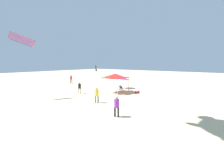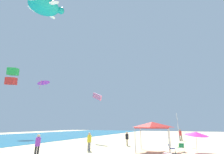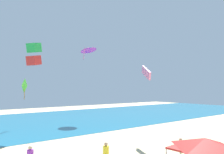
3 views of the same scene
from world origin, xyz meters
TOP-DOWN VIEW (x-y plane):
  - ground at (0.00, 0.00)m, footprint 120.00×120.00m
  - canopy_tent at (-2.93, 2.29)m, footprint 3.10×3.36m
  - beach_umbrella at (-1.77, -1.76)m, footprint 2.24×2.21m
  - folding_chair_right_of_tent at (-2.97, 0.66)m, footprint 0.57×0.65m
  - folding_chair_left_of_tent at (-1.81, -0.22)m, footprint 0.74×0.67m
  - banner_flag at (3.16, 0.02)m, footprint 0.36×0.06m
  - person_by_tent at (-9.63, 10.99)m, footprint 0.48×0.43m
  - person_watching_sky at (0.60, 6.33)m, footprint 0.42×0.41m
  - person_beachcomber at (-5.06, 8.63)m, footprint 0.43×0.43m
  - person_near_umbrella at (10.76, 0.07)m, footprint 0.45×0.46m
  - kite_delta_magenta at (6.61, 29.64)m, footprint 3.72×3.74m
  - kite_parafoil_pink at (3.59, 12.75)m, footprint 1.76×2.72m
  - kite_box_green at (-5.45, 22.89)m, footprint 1.92×1.85m
  - kite_turtle_teal at (-6.69, 16.47)m, footprint 5.75×5.74m

SIDE VIEW (x-z plane):
  - ground at x=0.00m, z-range -0.10..0.00m
  - folding_chair_right_of_tent at x=-2.97m, z-range 0.06..0.88m
  - folding_chair_left_of_tent at x=-1.81m, z-range 0.06..0.88m
  - person_watching_sky at x=0.60m, z-range 0.15..1.87m
  - person_beachcomber at x=-5.06m, z-range 0.16..1.96m
  - person_by_tent at x=-9.63m, z-range 0.16..1.96m
  - person_near_umbrella at x=10.76m, z-range 0.16..2.06m
  - beach_umbrella at x=-1.77m, z-range 0.69..2.82m
  - banner_flag at x=3.16m, z-range 0.41..4.55m
  - canopy_tent at x=-2.93m, z-range 1.11..4.01m
  - kite_parafoil_pink at x=3.59m, z-range 6.48..8.31m
  - kite_box_green at x=-5.45m, z-range 8.41..11.32m
  - kite_delta_magenta at x=6.61m, z-range 11.42..14.10m
  - kite_turtle_teal at x=-6.69m, z-range 18.70..20.96m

